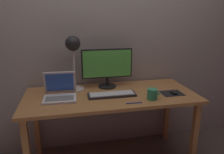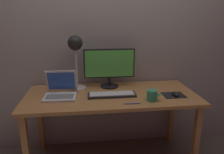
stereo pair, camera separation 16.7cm
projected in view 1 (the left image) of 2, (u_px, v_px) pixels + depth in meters
back_wall at (103, 30)px, 2.26m from camera, size 4.80×0.06×2.60m
desk at (111, 102)px, 2.06m from camera, size 1.60×0.70×0.74m
monitor at (107, 66)px, 2.17m from camera, size 0.51×0.18×0.39m
keyboard_main at (112, 95)px, 1.99m from camera, size 0.44×0.14×0.03m
laptop at (60, 91)px, 1.94m from camera, size 0.29×0.28×0.23m
desk_lamp at (73, 51)px, 2.04m from camera, size 0.18×0.18×0.53m
mousepad at (172, 93)px, 2.05m from camera, size 0.20×0.16×0.00m
mouse at (174, 92)px, 2.03m from camera, size 0.06×0.10×0.03m
coffee_mug at (152, 94)px, 1.90m from camera, size 0.12×0.09×0.10m
pen at (134, 103)px, 1.82m from camera, size 0.14×0.01×0.01m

